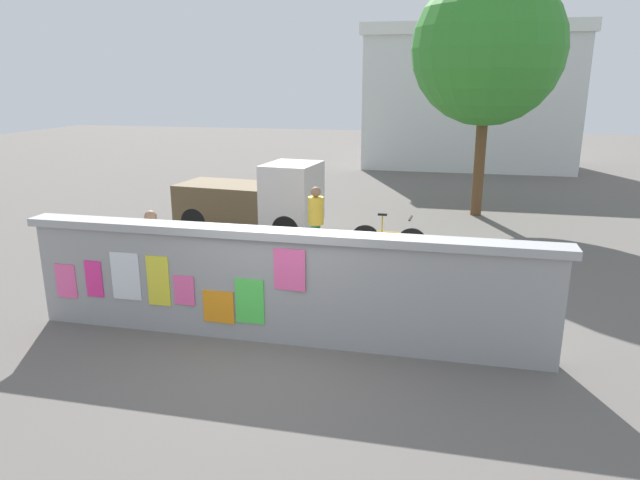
{
  "coord_description": "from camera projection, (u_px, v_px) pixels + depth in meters",
  "views": [
    {
      "loc": [
        2.34,
        -7.62,
        3.8
      ],
      "look_at": [
        0.2,
        1.78,
        1.1
      ],
      "focal_mm": 32.08,
      "sensor_mm": 36.0,
      "label": 1
    }
  ],
  "objects": [
    {
      "name": "building_background",
      "position": [
        469.0,
        97.0,
        25.56
      ],
      "size": [
        9.26,
        4.82,
        6.12
      ],
      "color": "silver",
      "rests_on": "ground"
    },
    {
      "name": "motorcycle",
      "position": [
        366.0,
        260.0,
        11.02
      ],
      "size": [
        1.9,
        0.56,
        0.87
      ],
      "color": "black",
      "rests_on": "ground"
    },
    {
      "name": "tree_roadside",
      "position": [
        488.0,
        49.0,
        15.53
      ],
      "size": [
        4.15,
        4.15,
        6.71
      ],
      "color": "brown",
      "rests_on": "ground"
    },
    {
      "name": "person_bystander",
      "position": [
        153.0,
        245.0,
        10.11
      ],
      "size": [
        0.48,
        0.48,
        1.62
      ],
      "color": "#D83F72",
      "rests_on": "ground"
    },
    {
      "name": "auto_rickshaw_truck",
      "position": [
        256.0,
        199.0,
        14.5
      ],
      "size": [
        3.73,
        1.86,
        1.85
      ],
      "color": "black",
      "rests_on": "ground"
    },
    {
      "name": "poster_wall",
      "position": [
        280.0,
        285.0,
        8.44
      ],
      "size": [
        8.07,
        0.42,
        1.73
      ],
      "color": "#979797",
      "rests_on": "ground"
    },
    {
      "name": "ground",
      "position": [
        362.0,
        220.0,
        16.19
      ],
      "size": [
        60.0,
        60.0,
        0.0
      ],
      "primitive_type": "plane",
      "color": "#605B56"
    },
    {
      "name": "person_walking",
      "position": [
        316.0,
        216.0,
        12.32
      ],
      "size": [
        0.41,
        0.41,
        1.62
      ],
      "color": "#3F994C",
      "rests_on": "ground"
    },
    {
      "name": "bicycle_near",
      "position": [
        388.0,
        239.0,
        12.81
      ],
      "size": [
        1.71,
        0.44,
        0.95
      ],
      "color": "black",
      "rests_on": "ground"
    }
  ]
}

